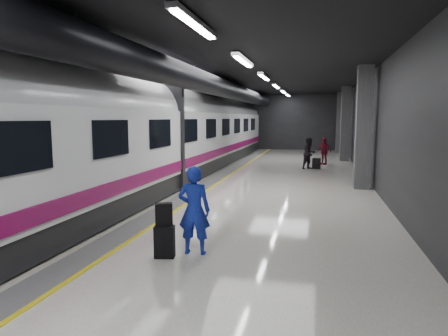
# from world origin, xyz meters

# --- Properties ---
(ground) EXTENTS (40.00, 40.00, 0.00)m
(ground) POSITION_xyz_m (0.00, 0.00, 0.00)
(ground) COLOR white
(ground) RESTS_ON ground
(platform_hall) EXTENTS (10.02, 40.02, 4.51)m
(platform_hall) POSITION_xyz_m (-0.29, 0.96, 3.54)
(platform_hall) COLOR black
(platform_hall) RESTS_ON ground
(train) EXTENTS (3.05, 38.00, 4.05)m
(train) POSITION_xyz_m (-3.25, -0.00, 2.07)
(train) COLOR black
(train) RESTS_ON ground
(traveler_main) EXTENTS (0.66, 0.46, 1.72)m
(traveler_main) POSITION_xyz_m (0.64, -6.32, 0.86)
(traveler_main) COLOR blue
(traveler_main) RESTS_ON ground
(suitcase_main) EXTENTS (0.41, 0.30, 0.61)m
(suitcase_main) POSITION_xyz_m (0.16, -6.66, 0.30)
(suitcase_main) COLOR black
(suitcase_main) RESTS_ON ground
(shoulder_bag) EXTENTS (0.36, 0.28, 0.43)m
(shoulder_bag) POSITION_xyz_m (0.14, -6.62, 0.82)
(shoulder_bag) COLOR black
(shoulder_bag) RESTS_ON suitcase_main
(traveler_far_a) EXTENTS (0.99, 0.98, 1.61)m
(traveler_far_a) POSITION_xyz_m (2.54, 7.37, 0.81)
(traveler_far_a) COLOR black
(traveler_far_a) RESTS_ON ground
(traveler_far_b) EXTENTS (0.95, 0.80, 1.52)m
(traveler_far_b) POSITION_xyz_m (3.29, 9.68, 0.76)
(traveler_far_b) COLOR maroon
(traveler_far_b) RESTS_ON ground
(suitcase_far) EXTENTS (0.43, 0.35, 0.55)m
(suitcase_far) POSITION_xyz_m (2.90, 7.57, 0.28)
(suitcase_far) COLOR black
(suitcase_far) RESTS_ON ground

